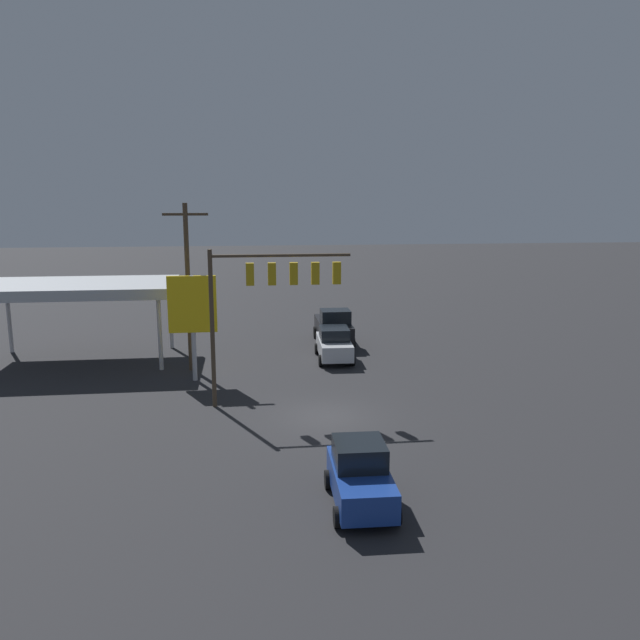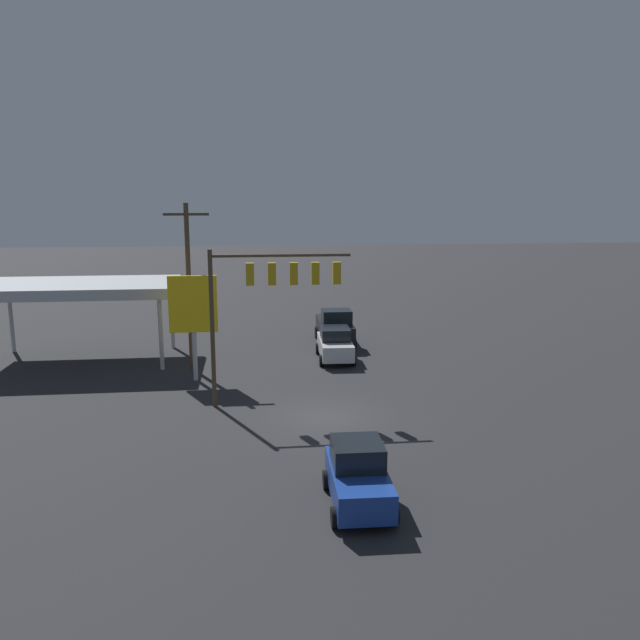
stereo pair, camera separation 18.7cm
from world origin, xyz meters
The scene contains 8 objects.
ground_plane centered at (0.00, 0.00, 0.00)m, with size 200.00×200.00×0.00m, color #262628.
traffic_signal_assembly centered at (2.25, -1.93, 5.51)m, with size 6.34×0.43×7.20m.
utility_pole centered at (6.46, -8.31, 4.86)m, with size 2.40×0.26×9.15m.
gas_station_canopy centered at (12.97, -11.15, 4.27)m, with size 10.92×6.41×4.62m.
price_sign centered at (6.10, -6.25, 3.86)m, with size 2.47×0.27×5.52m.
hatchback_crossing centered at (-0.06, 8.05, 0.95)m, with size 2.03×3.84×1.97m.
pickup_parked centered at (-2.29, -13.59, 1.11)m, with size 2.30×5.22×2.40m.
sedan_waiting centered at (-1.75, -9.63, 0.95)m, with size 2.18×4.46×1.93m.
Camera 2 is at (3.14, 25.82, 9.42)m, focal length 35.00 mm.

